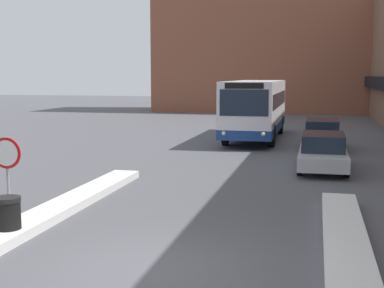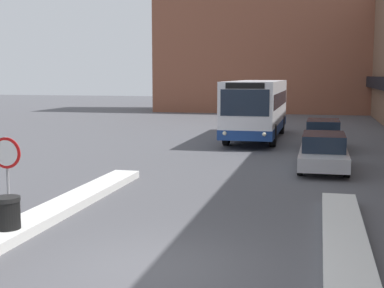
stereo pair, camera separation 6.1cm
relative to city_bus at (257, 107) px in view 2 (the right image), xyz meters
name	(u,v)px [view 2 (the right image)]	position (x,y,z in m)	size (l,w,h in m)	color
ground_plane	(150,269)	(0.44, -21.01, -1.80)	(160.00, 160.00, 0.00)	#515156
building_backdrop_far	(291,23)	(0.44, 24.11, 6.89)	(26.00, 8.00, 17.38)	brown
snow_bank_left	(57,209)	(-3.16, -17.76, -1.68)	(0.90, 10.52, 0.23)	silver
snow_bank_right	(345,243)	(4.04, -19.01, -1.66)	(0.90, 8.41, 0.27)	silver
city_bus	(257,107)	(0.00, 0.00, 0.00)	(2.67, 10.32, 3.29)	silver
parked_car_front	(323,151)	(3.64, -9.28, -1.10)	(1.83, 4.72, 1.38)	#B7B7BC
parked_car_middle	(323,134)	(3.64, -3.40, -1.08)	(1.80, 4.75, 1.43)	black
stop_sign	(7,162)	(-3.87, -18.86, -0.27)	(0.76, 0.08, 2.12)	gray
trash_bin	(7,218)	(-3.18, -19.99, -1.32)	(0.59, 0.59, 0.95)	black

